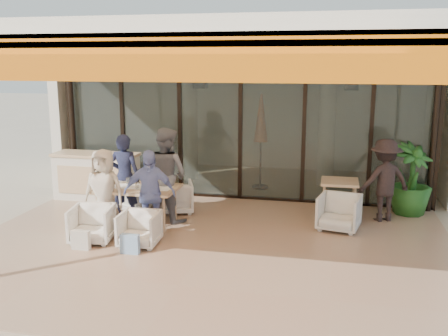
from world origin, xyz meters
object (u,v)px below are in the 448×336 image
Objects in this scene: dining_table at (136,190)px; diner_periwinkle at (149,194)px; chair_near_left at (92,223)px; potted_palm at (411,179)px; side_table at (340,186)px; standing_woman at (384,181)px; diner_cream at (104,191)px; diner_grey at (166,175)px; chair_far_left at (136,194)px; chair_far_right at (175,196)px; chair_near_right at (139,228)px; host_counter at (97,176)px; diner_navy at (125,176)px; side_chair at (339,211)px.

diner_periwinkle reaches higher than dining_table.
diner_periwinkle is at bearing 20.99° from chair_near_left.
diner_periwinkle is 1.06× the size of potted_palm.
standing_woman reaches higher than side_table.
chair_near_left is 0.48× the size of potted_palm.
diner_grey is at bearing 45.71° from diner_cream.
chair_far_left is 0.84m from chair_far_right.
side_table is 0.52× the size of potted_palm.
dining_table reaches higher than chair_far_left.
potted_palm reaches higher than side_table.
dining_table is at bearing 67.95° from diner_grey.
dining_table is 2.27× the size of chair_far_left.
chair_near_right is 0.86× the size of side_table.
diner_periwinkle is at bearing 132.42° from chair_far_left.
chair_far_right reaches higher than chair_near_right.
chair_far_left is 0.42× the size of standing_woman.
potted_palm is (4.56, 2.26, -0.05)m from diner_periwinkle.
chair_far_right reaches higher than chair_far_left.
diner_cream is 4.41m from side_table.
diner_cream is at bearing -157.26° from potted_palm.
chair_far_right is (0.84, 0.00, 0.02)m from chair_far_left.
host_counter is at bearing -14.71° from chair_far_left.
diner_grey reaches higher than diner_navy.
chair_near_right is 3.93m from side_table.
side_table is (4.04, 1.76, -0.12)m from diner_cream.
dining_table reaches higher than chair_near_right.
chair_near_left is 5.36m from standing_woman.
potted_palm is at bearing -141.36° from diner_grey.
dining_table is 0.62m from diner_navy.
diner_periwinkle is (0.00, -1.40, 0.41)m from chair_far_right.
diner_cream reaches higher than side_table.
diner_cream is 0.95× the size of standing_woman.
diner_cream is (-0.84, -0.90, -0.14)m from diner_grey.
diner_navy reaches higher than chair_far_left.
diner_navy is 1.04× the size of standing_woman.
chair_far_left is at bearing 80.23° from chair_near_left.
side_table is at bearing 22.27° from diner_cream.
chair_near_left is (-0.41, -0.96, -0.34)m from dining_table.
diner_grey reaches higher than host_counter.
host_counter is 2.62× the size of chair_far_right.
side_table is (4.04, 2.26, 0.29)m from chair_near_left.
side_table reaches higher than chair_far_right.
host_counter is 2.27m from diner_cream.
diner_grey is at bearing 69.35° from chair_far_right.
standing_woman reaches higher than dining_table.
dining_table is 2.01× the size of side_table.
host_counter is 2.89× the size of chair_near_right.
chair_far_right is 3.22m from side_chair.
standing_woman is (4.85, 1.72, 0.04)m from diner_cream.
side_chair is at bearing 8.67° from dining_table.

